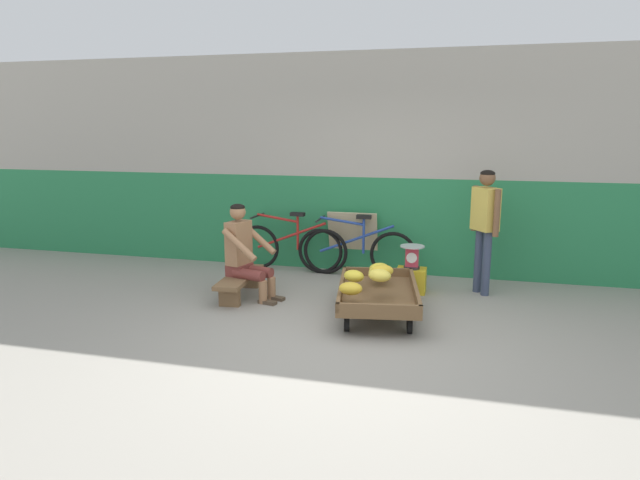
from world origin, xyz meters
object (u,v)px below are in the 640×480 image
(plastic_crate, at_px, (411,280))
(bicycle_near_left, at_px, (291,247))
(vendor_seated, at_px, (245,252))
(sign_board, at_px, (353,241))
(weighing_scale, at_px, (412,257))
(banana_cart, at_px, (378,294))
(customer_adult, at_px, (485,218))
(bicycle_far_left, at_px, (356,251))
(low_bench, at_px, (240,280))

(plastic_crate, bearing_deg, bicycle_near_left, 161.22)
(vendor_seated, xyz_separation_m, bicycle_near_left, (0.16, 1.33, -0.21))
(sign_board, bearing_deg, weighing_scale, -42.34)
(sign_board, bearing_deg, banana_cart, -70.76)
(bicycle_near_left, bearing_deg, plastic_crate, -18.78)
(sign_board, bearing_deg, customer_adult, -21.01)
(plastic_crate, relative_size, bicycle_far_left, 0.22)
(plastic_crate, distance_m, sign_board, 1.26)
(plastic_crate, bearing_deg, bicycle_far_left, 144.06)
(low_bench, xyz_separation_m, sign_board, (1.10, 1.53, 0.23))
(low_bench, relative_size, plastic_crate, 3.11)
(plastic_crate, distance_m, customer_adult, 1.18)
(bicycle_far_left, xyz_separation_m, customer_adult, (1.67, -0.44, 0.60))
(bicycle_near_left, bearing_deg, customer_adult, -9.75)
(banana_cart, height_order, bicycle_far_left, bicycle_far_left)
(sign_board, height_order, customer_adult, customer_adult)
(plastic_crate, height_order, customer_adult, customer_adult)
(plastic_crate, bearing_deg, low_bench, -160.56)
(vendor_seated, distance_m, plastic_crate, 2.10)
(banana_cart, xyz_separation_m, weighing_scale, (0.27, 0.99, 0.21))
(banana_cart, relative_size, customer_adult, 1.02)
(low_bench, bearing_deg, vendor_seated, -14.23)
(plastic_crate, height_order, bicycle_near_left, bicycle_near_left)
(banana_cart, xyz_separation_m, plastic_crate, (0.27, 0.99, -0.09))
(bicycle_near_left, relative_size, bicycle_far_left, 1.00)
(customer_adult, bearing_deg, banana_cart, -134.55)
(low_bench, xyz_separation_m, bicycle_far_left, (1.19, 1.30, 0.15))
(banana_cart, relative_size, plastic_crate, 4.32)
(banana_cart, xyz_separation_m, bicycle_near_left, (-1.49, 1.59, 0.11))
(bicycle_near_left, xyz_separation_m, customer_adult, (2.61, -0.45, 0.60))
(weighing_scale, bearing_deg, vendor_seated, -159.23)
(low_bench, distance_m, plastic_crate, 2.13)
(banana_cart, distance_m, bicycle_near_left, 2.18)
(banana_cart, height_order, plastic_crate, banana_cart)
(banana_cart, height_order, vendor_seated, vendor_seated)
(vendor_seated, relative_size, bicycle_far_left, 0.69)
(weighing_scale, relative_size, bicycle_far_left, 0.18)
(low_bench, distance_m, weighing_scale, 2.14)
(weighing_scale, xyz_separation_m, customer_adult, (0.85, 0.15, 0.50))
(vendor_seated, xyz_separation_m, weighing_scale, (1.92, 0.73, -0.11))
(low_bench, bearing_deg, bicycle_far_left, 47.69)
(vendor_seated, distance_m, weighing_scale, 2.06)
(low_bench, height_order, plastic_crate, plastic_crate)
(weighing_scale, distance_m, bicycle_far_left, 1.02)
(vendor_seated, bearing_deg, banana_cart, -8.87)
(plastic_crate, height_order, bicycle_far_left, bicycle_far_left)
(customer_adult, bearing_deg, sign_board, 158.99)
(plastic_crate, relative_size, weighing_scale, 1.20)
(customer_adult, bearing_deg, bicycle_far_left, 165.10)
(bicycle_far_left, bearing_deg, sign_board, 110.43)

